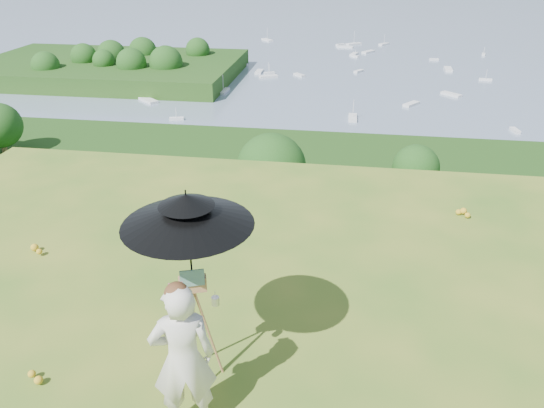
# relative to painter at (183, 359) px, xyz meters

# --- Properties ---
(forest_slope) EXTENTS (140.00, 56.00, 22.00)m
(forest_slope) POSITION_rel_painter_xyz_m (0.49, 35.21, -29.85)
(forest_slope) COLOR #13390F
(forest_slope) RESTS_ON bay_water
(shoreline_tier) EXTENTS (170.00, 28.00, 8.00)m
(shoreline_tier) POSITION_rel_painter_xyz_m (0.49, 75.21, -36.85)
(shoreline_tier) COLOR gray
(shoreline_tier) RESTS_ON bay_water
(bay_water) EXTENTS (700.00, 700.00, 0.00)m
(bay_water) POSITION_rel_painter_xyz_m (0.49, 240.21, -34.85)
(bay_water) COLOR slate
(bay_water) RESTS_ON ground
(peninsula) EXTENTS (90.00, 60.00, 12.00)m
(peninsula) POSITION_rel_painter_xyz_m (-74.51, 155.21, -29.85)
(peninsula) COLOR #13390F
(peninsula) RESTS_ON bay_water
(slope_trees) EXTENTS (110.00, 50.00, 6.00)m
(slope_trees) POSITION_rel_painter_xyz_m (0.49, 35.21, -15.85)
(slope_trees) COLOR #1F4615
(slope_trees) RESTS_ON forest_slope
(harbor_town) EXTENTS (110.00, 22.00, 5.00)m
(harbor_town) POSITION_rel_painter_xyz_m (0.49, 75.21, -30.35)
(harbor_town) COLOR silver
(harbor_town) RESTS_ON shoreline_tier
(moored_boats) EXTENTS (140.00, 140.00, 0.70)m
(moored_boats) POSITION_rel_painter_xyz_m (-12.01, 161.21, -34.50)
(moored_boats) COLOR white
(moored_boats) RESTS_ON bay_water
(wildflowers) EXTENTS (10.00, 10.50, 0.12)m
(wildflowers) POSITION_rel_painter_xyz_m (0.49, 0.46, -0.79)
(wildflowers) COLOR gold
(wildflowers) RESTS_ON ground
(painter) EXTENTS (0.72, 0.59, 1.70)m
(painter) POSITION_rel_painter_xyz_m (0.00, 0.00, 0.00)
(painter) COLOR silver
(painter) RESTS_ON ground
(field_easel) EXTENTS (0.72, 0.72, 1.49)m
(field_easel) POSITION_rel_painter_xyz_m (-0.05, 0.61, -0.10)
(field_easel) COLOR #AD6C48
(field_easel) RESTS_ON ground
(sun_umbrella) EXTENTS (1.70, 1.70, 1.10)m
(sun_umbrella) POSITION_rel_painter_xyz_m (-0.06, 0.64, 0.93)
(sun_umbrella) COLOR black
(sun_umbrella) RESTS_ON field_easel
(painter_cap) EXTENTS (0.30, 0.33, 0.10)m
(painter_cap) POSITION_rel_painter_xyz_m (0.00, 0.00, 0.80)
(painter_cap) COLOR #BD6870
(painter_cap) RESTS_ON painter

